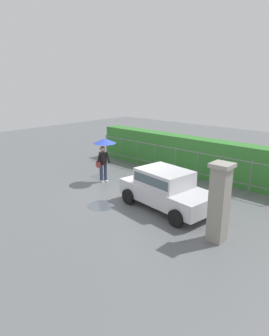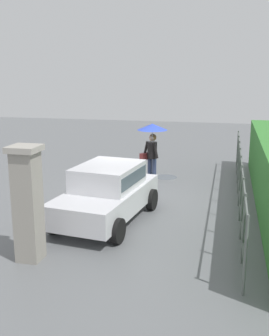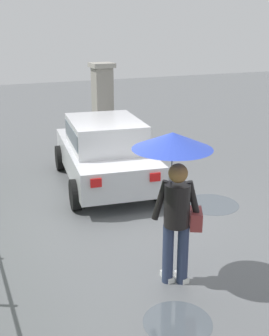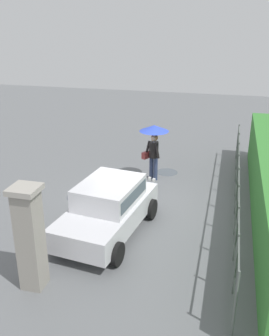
{
  "view_description": "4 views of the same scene",
  "coord_description": "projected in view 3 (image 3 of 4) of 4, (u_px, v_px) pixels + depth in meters",
  "views": [
    {
      "loc": [
        8.07,
        -8.75,
        4.67
      ],
      "look_at": [
        -0.12,
        0.14,
        1.12
      ],
      "focal_mm": 32.18,
      "sensor_mm": 36.0,
      "label": 1
    },
    {
      "loc": [
        11.57,
        2.82,
        3.85
      ],
      "look_at": [
        -0.06,
        0.12,
        1.01
      ],
      "focal_mm": 43.65,
      "sensor_mm": 36.0,
      "label": 2
    },
    {
      "loc": [
        -6.72,
        2.82,
        3.37
      ],
      "look_at": [
        -0.08,
        -0.09,
        0.95
      ],
      "focal_mm": 45.88,
      "sensor_mm": 36.0,
      "label": 3
    },
    {
      "loc": [
        10.63,
        2.82,
        5.6
      ],
      "look_at": [
        -0.44,
        -0.01,
        1.09
      ],
      "focal_mm": 40.89,
      "sensor_mm": 36.0,
      "label": 4
    }
  ],
  "objects": [
    {
      "name": "puddle_far",
      "position": [
        178.0,
        322.0,
        5.12
      ],
      "size": [
        0.84,
        0.84,
        0.0
      ],
      "primitive_type": "cylinder",
      "color": "#4C545B",
      "rests_on": "ground"
    },
    {
      "name": "pedestrian",
      "position": [
        175.0,
        171.0,
        5.5
      ],
      "size": [
        1.04,
        1.04,
        2.1
      ],
      "rotation": [
        0.0,
        0.0,
        -0.49
      ],
      "color": "#2D3856",
      "rests_on": "ground"
    },
    {
      "name": "gate_pillar",
      "position": [
        103.0,
        107.0,
        11.79
      ],
      "size": [
        0.6,
        0.6,
        2.42
      ],
      "color": "gray",
      "rests_on": "ground"
    },
    {
      "name": "ground_plane",
      "position": [
        128.0,
        216.0,
        7.98
      ],
      "size": [
        40.0,
        40.0,
        0.0
      ],
      "primitive_type": "plane",
      "color": "slate"
    },
    {
      "name": "car",
      "position": [
        105.0,
        149.0,
        9.33
      ],
      "size": [
        3.9,
        2.25,
        1.48
      ],
      "rotation": [
        0.0,
        0.0,
        -0.13
      ],
      "color": "silver",
      "rests_on": "ground"
    },
    {
      "name": "puddle_near",
      "position": [
        211.0,
        204.0,
        8.5
      ],
      "size": [
        1.09,
        1.09,
        0.0
      ],
      "primitive_type": "cylinder",
      "color": "#4C545B",
      "rests_on": "ground"
    }
  ]
}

